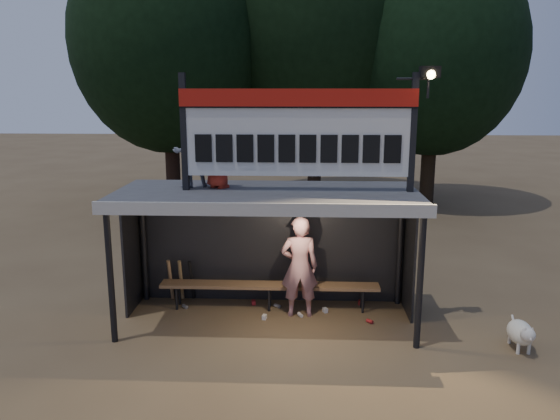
{
  "coord_description": "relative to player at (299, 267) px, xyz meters",
  "views": [
    {
      "loc": [
        0.61,
        -8.87,
        3.96
      ],
      "look_at": [
        0.2,
        0.4,
        1.9
      ],
      "focal_mm": 35.0,
      "sensor_mm": 36.0,
      "label": 1
    }
  ],
  "objects": [
    {
      "name": "dugout_shelter",
      "position": [
        -0.55,
        -0.03,
        0.94
      ],
      "size": [
        5.1,
        2.08,
        2.32
      ],
      "color": "#414244",
      "rests_on": "ground"
    },
    {
      "name": "child_b",
      "position": [
        -1.39,
        -0.06,
        1.94
      ],
      "size": [
        0.61,
        0.59,
        1.06
      ],
      "primitive_type": "imported",
      "rotation": [
        0.0,
        0.0,
        2.44
      ],
      "color": "#B52C1B",
      "rests_on": "dugout_shelter"
    },
    {
      "name": "scoreboard_assembly",
      "position": [
        0.01,
        -0.28,
        2.42
      ],
      "size": [
        4.1,
        0.27,
        1.99
      ],
      "color": "black",
      "rests_on": "dugout_shelter"
    },
    {
      "name": "tree_left",
      "position": [
        -4.55,
        9.73,
        4.61
      ],
      "size": [
        6.46,
        6.46,
        9.27
      ],
      "color": "black",
      "rests_on": "ground"
    },
    {
      "name": "litter",
      "position": [
        -0.13,
        0.14,
        -0.87
      ],
      "size": [
        3.47,
        0.96,
        0.08
      ],
      "color": "red",
      "rests_on": "ground"
    },
    {
      "name": "child_a",
      "position": [
        -1.87,
        -0.01,
        2.01
      ],
      "size": [
        0.73,
        0.69,
        1.19
      ],
      "primitive_type": "imported",
      "rotation": [
        0.0,
        0.0,
        3.68
      ],
      "color": "slate",
      "rests_on": "dugout_shelter"
    },
    {
      "name": "tree_right",
      "position": [
        4.45,
        10.23,
        4.28
      ],
      "size": [
        6.08,
        6.08,
        8.72
      ],
      "color": "black",
      "rests_on": "ground"
    },
    {
      "name": "player",
      "position": [
        0.0,
        0.0,
        0.0
      ],
      "size": [
        0.69,
        0.48,
        1.82
      ],
      "primitive_type": "imported",
      "rotation": [
        0.0,
        0.0,
        3.21
      ],
      "color": "silver",
      "rests_on": "ground"
    },
    {
      "name": "bench",
      "position": [
        -0.55,
        0.28,
        -0.48
      ],
      "size": [
        4.0,
        0.35,
        0.48
      ],
      "color": "olive",
      "rests_on": "ground"
    },
    {
      "name": "dog",
      "position": [
        3.44,
        -1.18,
        -0.63
      ],
      "size": [
        0.36,
        0.81,
        0.49
      ],
      "color": "white",
      "rests_on": "ground"
    },
    {
      "name": "bats",
      "position": [
        -2.24,
        0.55,
        -0.48
      ],
      "size": [
        0.47,
        0.33,
        0.84
      ],
      "color": "#997147",
      "rests_on": "ground"
    },
    {
      "name": "ground",
      "position": [
        -0.55,
        -0.27,
        -0.91
      ],
      "size": [
        80.0,
        80.0,
        0.0
      ],
      "primitive_type": "plane",
      "color": "brown",
      "rests_on": "ground"
    },
    {
      "name": "tree_mid",
      "position": [
        0.45,
        11.23,
        5.26
      ],
      "size": [
        7.22,
        7.22,
        10.36
      ],
      "color": "black",
      "rests_on": "ground"
    }
  ]
}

